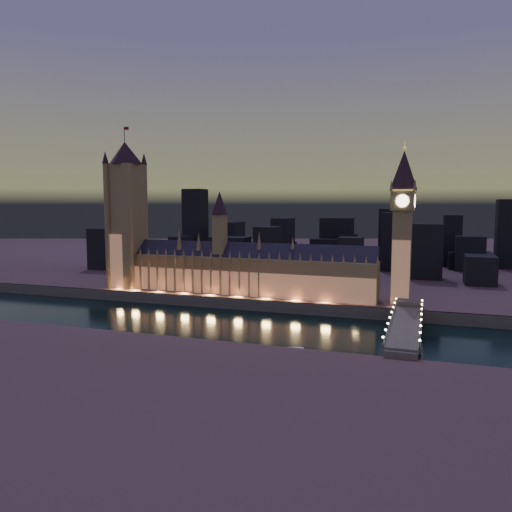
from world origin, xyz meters
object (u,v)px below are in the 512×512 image
(victoria_tower, at_px, (126,208))
(westminster_bridge, at_px, (406,329))
(elizabeth_tower, at_px, (403,214))
(palace_of_westminster, at_px, (243,270))
(river_boat, at_px, (283,354))

(victoria_tower, xyz_separation_m, westminster_bridge, (224.56, -65.39, -66.93))
(victoria_tower, relative_size, elizabeth_tower, 1.18)
(palace_of_westminster, bearing_deg, river_boat, -61.13)
(victoria_tower, distance_m, elizabeth_tower, 218.02)
(palace_of_westminster, xyz_separation_m, elizabeth_tower, (115.81, 0.18, 43.26))
(victoria_tower, distance_m, westminster_bridge, 243.28)
(victoria_tower, height_order, elizabeth_tower, victoria_tower)
(elizabeth_tower, relative_size, river_boat, 2.80)
(victoria_tower, xyz_separation_m, elizabeth_tower, (218.00, -0.00, -3.30))
(palace_of_westminster, height_order, river_boat, palace_of_westminster)
(victoria_tower, distance_m, river_boat, 218.57)
(westminster_bridge, relative_size, river_boat, 2.86)
(palace_of_westminster, xyz_separation_m, river_boat, (66.03, -119.74, -24.81))
(palace_of_westminster, relative_size, river_boat, 5.11)
(victoria_tower, relative_size, westminster_bridge, 1.15)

